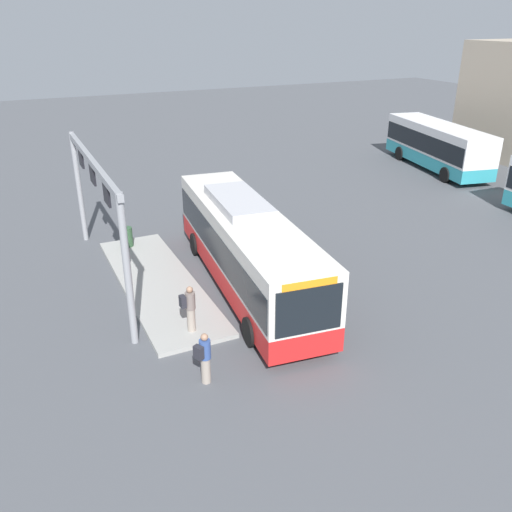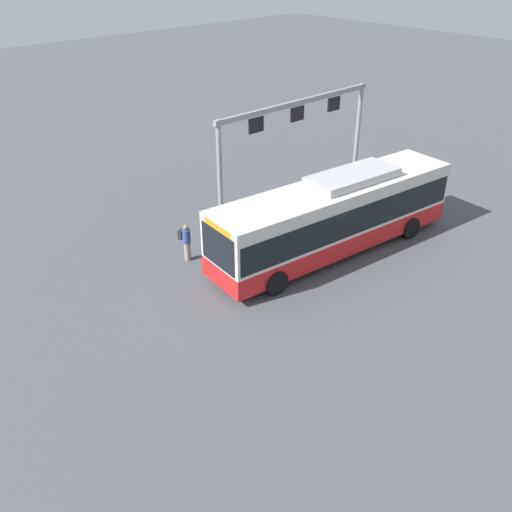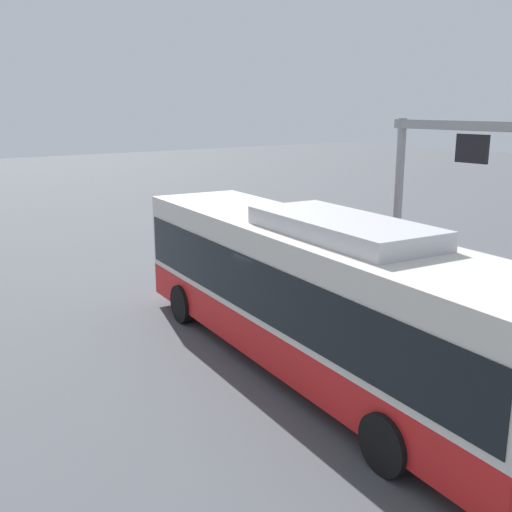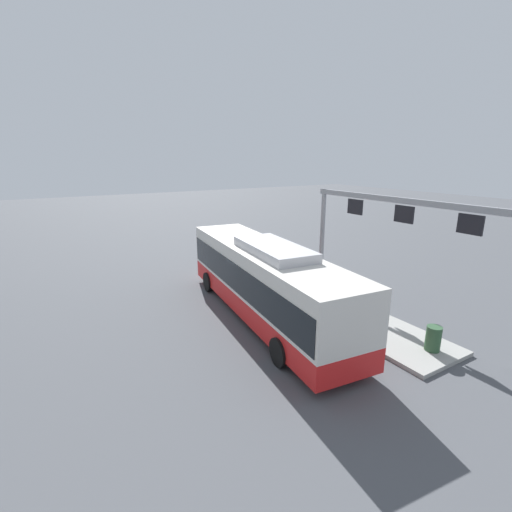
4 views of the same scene
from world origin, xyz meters
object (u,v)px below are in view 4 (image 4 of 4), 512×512
at_px(person_waiting_near, 290,268).
at_px(person_boarding, 270,258).
at_px(bus_main, 264,278).
at_px(trash_bin, 433,338).

bearing_deg(person_waiting_near, person_boarding, -102.55).
bearing_deg(bus_main, trash_bin, -142.63).
distance_m(bus_main, person_waiting_near, 4.15).
height_order(bus_main, person_boarding, bus_main).
height_order(bus_main, trash_bin, bus_main).
xyz_separation_m(bus_main, trash_bin, (-5.71, -3.47, -1.20)).
height_order(person_boarding, person_waiting_near, person_waiting_near).
bearing_deg(bus_main, person_waiting_near, -45.74).
distance_m(person_boarding, trash_bin, 10.91).
bearing_deg(trash_bin, person_boarding, -1.05).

